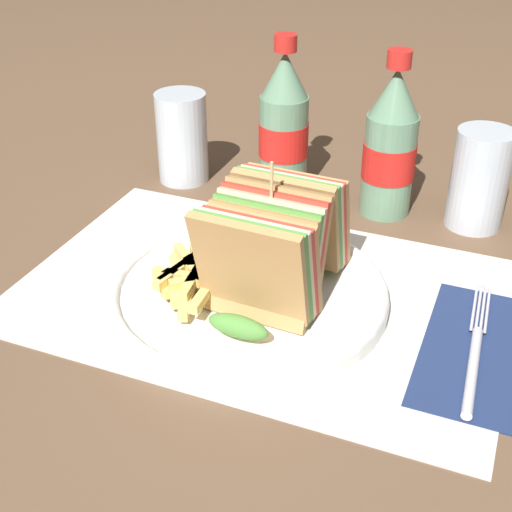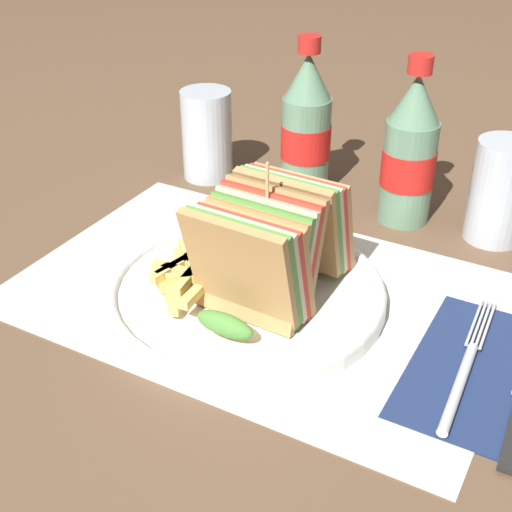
# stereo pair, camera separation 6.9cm
# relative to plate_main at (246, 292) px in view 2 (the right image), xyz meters

# --- Properties ---
(ground_plane) EXTENTS (4.00, 4.00, 0.00)m
(ground_plane) POSITION_rel_plate_main_xyz_m (0.01, -0.01, -0.01)
(ground_plane) COLOR brown
(placemat) EXTENTS (0.47, 0.31, 0.00)m
(placemat) POSITION_rel_plate_main_xyz_m (0.01, 0.02, -0.01)
(placemat) COLOR silver
(placemat) RESTS_ON ground_plane
(plate_main) EXTENTS (0.27, 0.27, 0.02)m
(plate_main) POSITION_rel_plate_main_xyz_m (0.00, 0.00, 0.00)
(plate_main) COLOR white
(plate_main) RESTS_ON ground_plane
(club_sandwich) EXTENTS (0.11, 0.18, 0.14)m
(club_sandwich) POSITION_rel_plate_main_xyz_m (0.02, -0.00, 0.06)
(club_sandwich) COLOR tan
(club_sandwich) RESTS_ON plate_main
(fries_pile) EXTENTS (0.10, 0.10, 0.02)m
(fries_pile) POSITION_rel_plate_main_xyz_m (-0.04, -0.02, 0.02)
(fries_pile) COLOR #E5C166
(fries_pile) RESTS_ON plate_main
(ketchup_blob) EXTENTS (0.04, 0.03, 0.01)m
(ketchup_blob) POSITION_rel_plate_main_xyz_m (-0.04, 0.02, 0.02)
(ketchup_blob) COLOR maroon
(ketchup_blob) RESTS_ON plate_main
(napkin) EXTENTS (0.14, 0.19, 0.00)m
(napkin) POSITION_rel_plate_main_xyz_m (0.24, 0.00, -0.01)
(napkin) COLOR navy
(napkin) RESTS_ON ground_plane
(fork) EXTENTS (0.02, 0.19, 0.01)m
(fork) POSITION_rel_plate_main_xyz_m (0.22, -0.01, -0.00)
(fork) COLOR silver
(fork) RESTS_ON napkin
(coke_bottle_near) EXTENTS (0.06, 0.06, 0.19)m
(coke_bottle_near) POSITION_rel_plate_main_xyz_m (-0.06, 0.25, 0.07)
(coke_bottle_near) COLOR slate
(coke_bottle_near) RESTS_ON ground_plane
(coke_bottle_far) EXTENTS (0.06, 0.06, 0.19)m
(coke_bottle_far) POSITION_rel_plate_main_xyz_m (0.08, 0.23, 0.07)
(coke_bottle_far) COLOR slate
(coke_bottle_far) RESTS_ON ground_plane
(glass_near) EXTENTS (0.06, 0.06, 0.11)m
(glass_near) POSITION_rel_plate_main_xyz_m (0.18, 0.24, 0.04)
(glass_near) COLOR silver
(glass_near) RESTS_ON ground_plane
(glass_far) EXTENTS (0.06, 0.06, 0.11)m
(glass_far) POSITION_rel_plate_main_xyz_m (-0.18, 0.22, 0.04)
(glass_far) COLOR silver
(glass_far) RESTS_ON ground_plane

